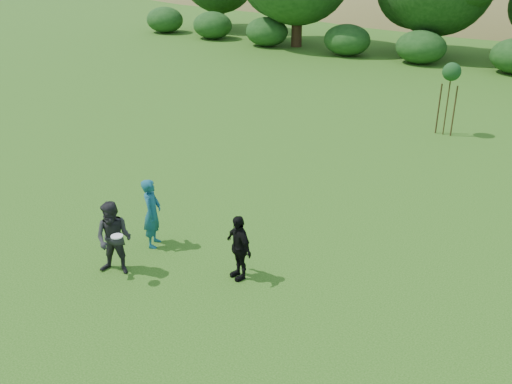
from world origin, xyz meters
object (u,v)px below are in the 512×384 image
player_black (239,247)px  sapling (451,74)px  player_grey (114,239)px  player_teal (152,213)px

player_black → sapling: (0.64, 12.92, 1.63)m
player_grey → player_black: 2.88m
player_teal → sapling: sapling is taller
player_grey → player_black: bearing=7.8°
player_grey → sapling: sapling is taller
player_teal → player_black: bearing=-117.4°
player_grey → player_black: (2.48, 1.46, -0.11)m
player_grey → player_teal: bearing=75.0°
player_black → sapling: size_ratio=0.56×
player_teal → player_grey: (0.19, -1.45, -0.00)m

